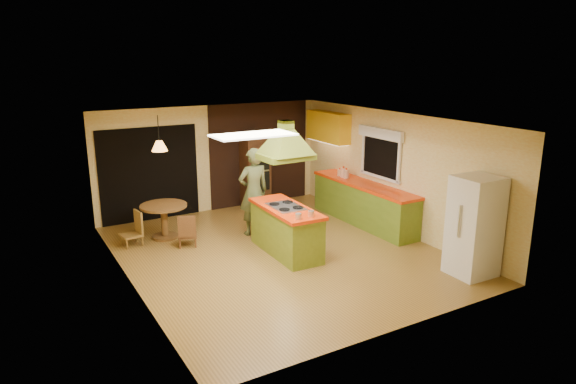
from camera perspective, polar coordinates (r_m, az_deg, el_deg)
ground at (r=9.77m, az=-0.95°, el=-6.76°), size 6.50×6.50×0.00m
room_walls at (r=9.37m, az=-0.98°, el=0.35°), size 5.50×6.50×6.50m
ceiling_plane at (r=9.14m, az=-1.01°, el=7.95°), size 6.50×6.50×0.00m
brick_panel at (r=12.73m, az=-3.16°, el=4.27°), size 2.64×0.03×2.50m
nook_opening at (r=11.81m, az=-15.12°, el=1.92°), size 2.20×0.03×2.10m
right_counter at (r=11.39m, az=8.37°, el=-1.25°), size 0.62×3.05×0.92m
upper_cabinets at (r=12.41m, az=4.46°, el=7.24°), size 0.34×1.40×0.70m
window_right at (r=11.10m, az=10.27°, el=5.18°), size 0.12×1.35×1.06m
fluor_panel at (r=7.58m, az=-3.87°, el=6.33°), size 1.20×0.60×0.03m
kitchen_island at (r=9.62m, az=-0.22°, el=-4.21°), size 0.78×1.82×0.92m
range_hood at (r=9.18m, az=-0.23°, el=6.45°), size 0.92×0.67×0.78m
man at (r=10.52m, az=-3.85°, el=0.04°), size 0.66×0.44×1.82m
refrigerator at (r=9.12m, az=20.01°, el=-3.60°), size 0.72×0.69×1.71m
wall_oven at (r=12.43m, az=-3.68°, el=2.36°), size 0.61×0.61×1.80m
dining_table at (r=10.68m, az=-13.61°, el=-2.47°), size 0.94×0.94×0.70m
chair_left at (r=10.47m, az=-17.07°, el=-3.95°), size 0.42×0.42×0.68m
chair_near at (r=10.21m, az=-11.15°, el=-4.12°), size 0.46×0.46×0.65m
pendant_lamp at (r=10.35m, az=-14.09°, el=4.99°), size 0.34×0.34×0.20m
canister_large at (r=11.76m, az=6.18°, el=2.16°), size 0.19×0.19×0.21m
canister_medium at (r=11.67m, az=6.49°, el=2.02°), size 0.16×0.16×0.19m
canister_small at (r=11.87m, az=5.79°, el=2.16°), size 0.14×0.14×0.15m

